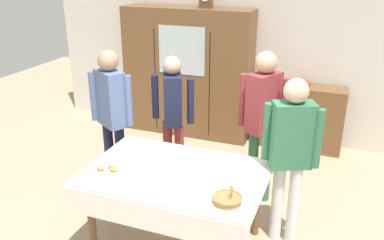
% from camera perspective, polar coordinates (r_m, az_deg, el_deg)
% --- Properties ---
extents(ground_plane, '(12.00, 12.00, 0.00)m').
position_cam_1_polar(ground_plane, '(4.30, -0.99, -14.98)').
color(ground_plane, tan).
rests_on(ground_plane, ground).
extents(back_wall, '(6.40, 0.10, 2.70)m').
position_cam_1_polar(back_wall, '(6.11, 8.39, 9.98)').
color(back_wall, silver).
rests_on(back_wall, ground).
extents(dining_table, '(1.62, 1.08, 0.77)m').
position_cam_1_polar(dining_table, '(3.75, -2.41, -8.75)').
color(dining_table, brown).
rests_on(dining_table, ground).
extents(wall_cabinet, '(1.93, 0.46, 1.90)m').
position_cam_1_polar(wall_cabinet, '(6.18, -0.63, 6.56)').
color(wall_cabinet, brown).
rests_on(wall_cabinet, ground).
extents(bookshelf_low, '(1.17, 0.35, 0.91)m').
position_cam_1_polar(bookshelf_low, '(6.00, 14.82, 0.36)').
color(bookshelf_low, brown).
rests_on(bookshelf_low, ground).
extents(book_stack, '(0.16, 0.22, 0.06)m').
position_cam_1_polar(book_stack, '(5.85, 15.27, 4.81)').
color(book_stack, '#B29333').
rests_on(book_stack, bookshelf_low).
extents(tea_cup_near_left, '(0.13, 0.13, 0.06)m').
position_cam_1_polar(tea_cup_near_left, '(3.94, -0.01, -4.96)').
color(tea_cup_near_left, white).
rests_on(tea_cup_near_left, dining_table).
extents(tea_cup_far_left, '(0.13, 0.13, 0.06)m').
position_cam_1_polar(tea_cup_far_left, '(3.85, -5.05, -5.72)').
color(tea_cup_far_left, white).
rests_on(tea_cup_far_left, dining_table).
extents(tea_cup_near_right, '(0.13, 0.13, 0.06)m').
position_cam_1_polar(tea_cup_near_right, '(4.08, -6.97, -4.17)').
color(tea_cup_near_right, white).
rests_on(tea_cup_near_right, dining_table).
extents(tea_cup_far_right, '(0.13, 0.13, 0.06)m').
position_cam_1_polar(tea_cup_far_right, '(3.53, 2.32, -8.36)').
color(tea_cup_far_right, white).
rests_on(tea_cup_far_right, dining_table).
extents(tea_cup_mid_left, '(0.13, 0.13, 0.06)m').
position_cam_1_polar(tea_cup_mid_left, '(3.75, -2.10, -6.46)').
color(tea_cup_mid_left, white).
rests_on(tea_cup_mid_left, dining_table).
extents(tea_cup_mid_right, '(0.13, 0.13, 0.06)m').
position_cam_1_polar(tea_cup_mid_right, '(3.79, 4.71, -6.18)').
color(tea_cup_mid_right, white).
rests_on(tea_cup_mid_right, dining_table).
extents(bread_basket, '(0.24, 0.24, 0.16)m').
position_cam_1_polar(bread_basket, '(3.28, 4.94, -10.84)').
color(bread_basket, '#9E7542').
rests_on(bread_basket, dining_table).
extents(pastry_plate, '(0.28, 0.28, 0.05)m').
position_cam_1_polar(pastry_plate, '(3.79, -11.67, -6.89)').
color(pastry_plate, white).
rests_on(pastry_plate, dining_table).
extents(spoon_mid_left, '(0.12, 0.02, 0.01)m').
position_cam_1_polar(spoon_mid_left, '(3.57, -9.71, -8.79)').
color(spoon_mid_left, silver).
rests_on(spoon_mid_left, dining_table).
extents(spoon_center, '(0.12, 0.02, 0.01)m').
position_cam_1_polar(spoon_center, '(3.64, -5.28, -7.91)').
color(spoon_center, silver).
rests_on(spoon_center, dining_table).
extents(person_by_cabinet, '(0.52, 0.41, 1.70)m').
position_cam_1_polar(person_by_cabinet, '(4.39, 9.80, 0.97)').
color(person_by_cabinet, '#33704C').
rests_on(person_by_cabinet, ground).
extents(person_beside_shelf, '(0.52, 0.33, 1.62)m').
position_cam_1_polar(person_beside_shelf, '(3.78, 13.53, -3.69)').
color(person_beside_shelf, silver).
rests_on(person_beside_shelf, ground).
extents(person_near_right_end, '(0.52, 0.41, 1.56)m').
position_cam_1_polar(person_near_right_end, '(4.73, -2.68, 1.57)').
color(person_near_right_end, '#933338').
rests_on(person_near_right_end, ground).
extents(person_behind_table_left, '(0.52, 0.36, 1.67)m').
position_cam_1_polar(person_behind_table_left, '(4.60, -11.09, 1.57)').
color(person_behind_table_left, '#191E38').
rests_on(person_behind_table_left, ground).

